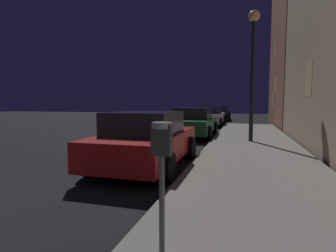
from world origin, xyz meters
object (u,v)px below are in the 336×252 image
Objects in this scene: car_green at (193,122)px; street_lamp at (253,55)px; car_white at (210,116)px; car_black at (218,113)px; car_red at (146,140)px; parking_meter at (162,155)px.

car_green is 0.89× the size of street_lamp.
car_white and car_black have the same top height.
street_lamp reaches higher than car_red.
parking_meter is 4.25m from car_red.
car_white is at bearing -90.00° from car_black.
street_lamp is (1.03, 8.42, 2.37)m from parking_meter.
parking_meter is 8.81m from street_lamp.
car_black is at bearing 94.11° from parking_meter.
street_lamp is (2.68, -8.44, 2.82)m from car_white.
car_black is (-0.00, 19.17, 0.01)m from car_red.
car_green is at bearing -89.99° from car_white.
street_lamp is (2.68, -1.97, 2.81)m from car_green.
car_red and car_white have the same top height.
street_lamp reaches higher than car_green.
car_white is 6.20m from car_black.
car_white is at bearing 107.65° from street_lamp.
street_lamp is (2.68, -14.63, 2.81)m from car_black.
car_red is at bearing -89.99° from car_white.
car_red is 0.80× the size of street_lamp.
car_green and car_white have the same top height.
car_red is at bearing -120.59° from street_lamp.
parking_meter reaches higher than car_green.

